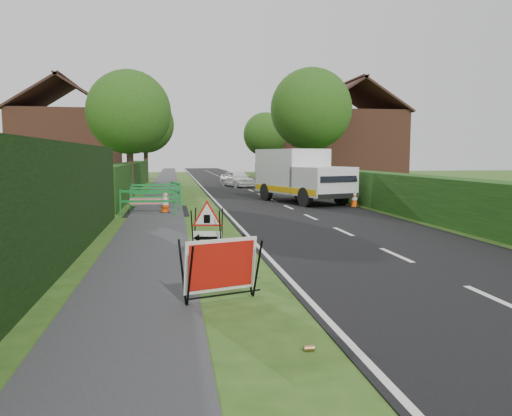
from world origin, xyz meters
TOP-DOWN VIEW (x-y plane):
  - ground at (0.00, 0.00)m, footprint 120.00×120.00m
  - road_surface at (2.50, 35.00)m, footprint 6.00×90.00m
  - footpath at (-3.00, 35.00)m, footprint 2.00×90.00m
  - hedge_west_near at (-5.00, 0.00)m, footprint 1.10×18.00m
  - hedge_west_far at (-5.00, 22.00)m, footprint 1.00×24.00m
  - hedge_east at (6.50, 16.00)m, footprint 1.20×50.00m
  - house_west at (-10.00, 30.00)m, footprint 7.50×7.40m
  - house_east_a at (11.00, 28.00)m, footprint 7.50×7.40m
  - house_east_b at (12.00, 42.00)m, footprint 7.50×7.40m
  - tree_nw at (-4.60, 18.00)m, footprint 4.40×4.40m
  - tree_ne at (6.40, 22.00)m, footprint 5.20×5.20m
  - tree_fw at (-4.60, 34.00)m, footprint 4.80×4.80m
  - tree_fe at (6.40, 38.00)m, footprint 4.20×4.20m
  - red_rect_sign at (-1.68, -1.87)m, footprint 1.27×0.98m
  - triangle_sign at (-1.71, 1.20)m, footprint 0.88×0.88m
  - works_van at (3.58, 13.73)m, footprint 3.78×5.93m
  - traffic_cone_0 at (5.34, 11.19)m, footprint 0.38×0.38m
  - traffic_cone_1 at (5.56, 12.86)m, footprint 0.38×0.38m
  - traffic_cone_2 at (5.05, 16.23)m, footprint 0.38×0.38m
  - traffic_cone_3 at (-2.70, 10.42)m, footprint 0.38×0.38m
  - traffic_cone_4 at (-2.71, 12.35)m, footprint 0.38×0.38m
  - ped_barrier_0 at (-3.30, 9.39)m, footprint 2.08×0.56m
  - ped_barrier_1 at (-3.07, 11.21)m, footprint 2.08×0.53m
  - ped_barrier_2 at (-3.20, 13.53)m, footprint 2.09×0.60m
  - ped_barrier_3 at (-2.26, 14.49)m, footprint 0.73×2.09m
  - redwhite_plank at (-3.31, 10.56)m, footprint 1.50×0.16m
  - litter_can at (-0.87, -3.95)m, footprint 0.12×0.07m
  - hatchback_car at (2.15, 25.98)m, footprint 2.43×3.80m

SIDE VIEW (x-z plane):
  - ground at x=0.00m, z-range 0.00..0.00m
  - hedge_west_near at x=-5.00m, z-range -1.25..1.25m
  - hedge_west_far at x=-5.00m, z-range -0.90..0.90m
  - hedge_east at x=6.50m, z-range -0.75..0.75m
  - redwhite_plank at x=-3.31m, z-range -0.12..0.12m
  - litter_can at x=-0.87m, z-range -0.03..0.03m
  - road_surface at x=2.50m, z-range -0.01..0.01m
  - footpath at x=-3.00m, z-range -0.01..0.02m
  - traffic_cone_0 at x=5.34m, z-range 0.00..0.79m
  - traffic_cone_1 at x=5.56m, z-range 0.00..0.79m
  - traffic_cone_2 at x=5.05m, z-range 0.00..0.79m
  - traffic_cone_3 at x=-2.70m, z-range 0.00..0.79m
  - traffic_cone_4 at x=-2.71m, z-range 0.00..0.79m
  - red_rect_sign at x=-1.68m, z-range 0.07..1.04m
  - hatchback_car at x=2.15m, z-range 0.00..1.21m
  - ped_barrier_0 at x=-3.30m, z-range 0.13..1.13m
  - ped_barrier_1 at x=-3.07m, z-range 0.13..1.13m
  - ped_barrier_2 at x=-3.20m, z-range 0.13..1.13m
  - ped_barrier_3 at x=-2.26m, z-range 0.13..1.13m
  - triangle_sign at x=-1.71m, z-range 0.21..1.30m
  - works_van at x=3.58m, z-range 0.08..2.61m
  - house_west at x=-10.00m, z-range -1.04..6.84m
  - house_east_a at x=11.00m, z-range -1.04..6.84m
  - house_east_b at x=12.00m, z-range -1.04..6.84m
  - tree_fe at x=6.40m, z-range 1.05..7.39m
  - tree_nw at x=-4.60m, z-range 1.13..7.83m
  - tree_fw at x=-4.60m, z-range 1.21..8.45m
  - tree_ne at x=6.40m, z-range 1.28..9.07m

